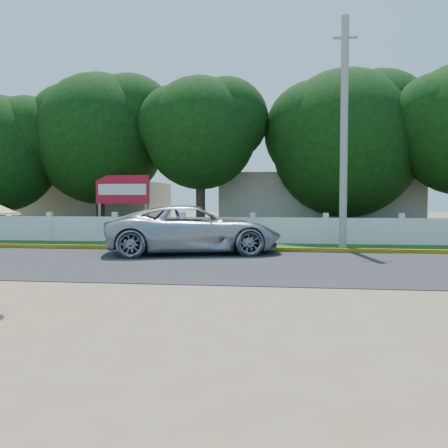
# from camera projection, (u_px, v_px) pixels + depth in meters

# --- Properties ---
(ground) EXTENTS (120.00, 120.00, 0.00)m
(ground) POSITION_uv_depth(u_px,v_px,m) (211.00, 295.00, 9.83)
(ground) COLOR #9E8460
(ground) RESTS_ON ground
(road) EXTENTS (60.00, 7.00, 0.02)m
(road) POSITION_uv_depth(u_px,v_px,m) (235.00, 264.00, 14.28)
(road) COLOR #38383A
(road) RESTS_ON ground
(grass_verge) EXTENTS (60.00, 3.50, 0.03)m
(grass_verge) POSITION_uv_depth(u_px,v_px,m) (250.00, 247.00, 19.48)
(grass_verge) COLOR #2D601E
(grass_verge) RESTS_ON ground
(curb) EXTENTS (40.00, 0.18, 0.16)m
(curb) POSITION_uv_depth(u_px,v_px,m) (246.00, 249.00, 17.80)
(curb) COLOR yellow
(curb) RESTS_ON ground
(fence) EXTENTS (40.00, 0.10, 1.10)m
(fence) POSITION_uv_depth(u_px,v_px,m) (253.00, 230.00, 20.89)
(fence) COLOR silver
(fence) RESTS_ON ground
(building_near) EXTENTS (10.00, 6.00, 3.20)m
(building_near) POSITION_uv_depth(u_px,v_px,m) (317.00, 204.00, 27.17)
(building_near) COLOR #B7AD99
(building_near) RESTS_ON ground
(building_far) EXTENTS (8.00, 5.00, 2.80)m
(building_far) POSITION_uv_depth(u_px,v_px,m) (96.00, 206.00, 29.88)
(building_far) COLOR #B7AD99
(building_far) RESTS_ON ground
(utility_pole) EXTENTS (0.28, 0.28, 8.58)m
(utility_pole) POSITION_uv_depth(u_px,v_px,m) (344.00, 134.00, 18.42)
(utility_pole) COLOR gray
(utility_pole) RESTS_ON ground
(vehicle) EXTENTS (6.51, 4.31, 1.66)m
(vehicle) POSITION_uv_depth(u_px,v_px,m) (194.00, 229.00, 17.13)
(vehicle) COLOR #ACAFB4
(vehicle) RESTS_ON ground
(billboard) EXTENTS (2.50, 0.13, 2.95)m
(billboard) POSITION_uv_depth(u_px,v_px,m) (122.00, 193.00, 22.68)
(billboard) COLOR gray
(billboard) RESTS_ON ground
(tree_row) EXTENTS (34.16, 7.96, 8.44)m
(tree_row) POSITION_uv_depth(u_px,v_px,m) (275.00, 138.00, 23.55)
(tree_row) COLOR #473828
(tree_row) RESTS_ON ground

